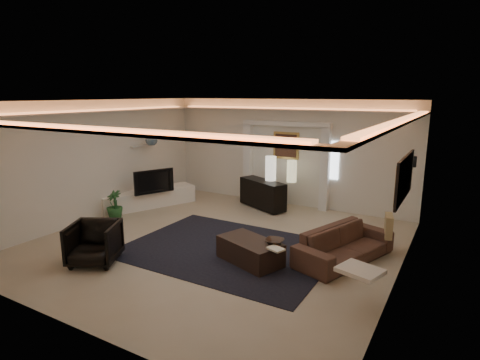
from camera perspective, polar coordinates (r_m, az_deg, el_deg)
The scene contains 33 objects.
floor at distance 8.34m, azimuth -3.29°, elevation -9.04°, with size 7.00×7.00×0.00m, color tan.
ceiling at distance 7.77m, azimuth -3.56°, elevation 11.30°, with size 7.00×7.00×0.00m, color white.
wall_back at distance 10.97m, azimuth 6.70°, elevation 3.95°, with size 7.00×7.00×0.00m, color silver.
wall_front at distance 5.46m, azimuth -24.19°, elevation -5.73°, with size 7.00×7.00×0.00m, color silver.
wall_left at distance 10.25m, azimuth -20.01°, elevation 2.69°, with size 7.00×7.00×0.00m, color silver.
wall_right at distance 6.71m, azimuth 22.41°, elevation -2.31°, with size 7.00×7.00×0.00m, color silver.
cove_soffit at distance 7.78m, azimuth -3.54°, elevation 9.24°, with size 7.00×7.00×0.04m, color silver.
daylight_slit at distance 10.52m, azimuth 13.41°, elevation 2.78°, with size 0.25×0.03×1.00m, color white.
area_rug at distance 7.98m, azimuth -1.66°, elevation -9.99°, with size 4.00×3.00×0.01m, color black.
pilaster_left at distance 11.44m, azimuth 1.16°, elevation 2.60°, with size 0.22×0.20×2.20m, color silver.
pilaster_right at distance 10.54m, azimuth 12.18°, elevation 1.48°, with size 0.22×0.20×2.20m, color silver.
alcove_header at distance 10.79m, azimuth 6.60°, elevation 8.09°, with size 2.52×0.20×0.12m, color silver.
painting_frame at distance 10.92m, azimuth 6.67°, elevation 4.97°, with size 0.74×0.04×0.74m, color tan.
painting_canvas at distance 10.90m, azimuth 6.61°, elevation 4.95°, with size 0.62×0.02×0.62m, color #4C2D1E.
art_panel_frame at distance 6.95m, azimuth 22.68°, elevation 0.27°, with size 0.04×1.64×0.74m, color black.
art_panel_gold at distance 6.96m, azimuth 22.48°, elevation 0.29°, with size 0.02×1.50×0.62m, color tan.
wall_sconce at distance 8.83m, azimuth 23.76°, elevation 2.44°, with size 0.12×0.12×0.22m, color black.
wall_niche at distance 11.12m, azimuth -14.38°, elevation 4.80°, with size 0.10×0.55×0.04m, color silver.
console at distance 10.66m, azimuth 3.28°, elevation -2.00°, with size 1.47×0.46×0.73m, color black.
lamp_left at distance 10.57m, azimuth 4.45°, elevation 1.69°, with size 0.29×0.29×0.65m, color white.
lamp_right at distance 10.41m, azimuth 7.50°, elevation 1.46°, with size 0.26×0.26×0.57m, color beige.
media_ledge at distance 11.15m, azimuth -13.14°, elevation -2.60°, with size 0.65×2.61×0.49m, color white.
tv at distance 10.70m, azimuth -12.54°, elevation -0.22°, with size 0.14×1.09×0.63m, color black.
figurine at distance 11.59m, azimuth -10.75°, elevation 0.19°, with size 0.14×0.14×0.39m, color black.
ginger_jar at distance 11.03m, azimuth -12.68°, elevation 5.79°, with size 0.31×0.31×0.33m, color slate.
plant at distance 10.25m, azimuth -17.68°, elevation -3.44°, with size 0.40×0.40×0.71m, color #1F4F22.
sofa at distance 7.66m, azimuth 14.84°, elevation -9.00°, with size 0.82×2.10×0.61m, color #402C1E.
throw_blanket at distance 6.08m, azimuth 16.95°, elevation -12.39°, with size 0.58×0.48×0.06m, color white.
throw_pillow at distance 8.17m, azimuth 20.65°, elevation -6.23°, with size 0.13×0.44×0.44m, color #A28A58.
coffee_table at distance 7.37m, azimuth 1.46°, elevation -10.28°, with size 1.20×0.66×0.45m, color black.
bowl at distance 7.14m, azimuth 4.97°, elevation -8.96°, with size 0.34×0.34×0.08m, color #38271D.
magazine at distance 6.88m, azimuth 5.17°, elevation -10.04°, with size 0.28×0.20×0.03m, color beige.
armchair at distance 7.72m, azimuth -20.32°, elevation -8.55°, with size 0.82×0.85×0.77m, color #352C1C.
Camera 1 is at (4.29, -6.47, 3.04)m, focal length 29.55 mm.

